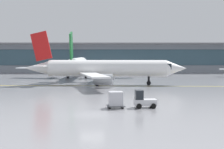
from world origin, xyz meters
name	(u,v)px	position (x,y,z in m)	size (l,w,h in m)	color
ground_plane	(92,115)	(0.00, 0.00, 0.00)	(400.00, 400.00, 0.00)	gray
taxiway_centreline_stripe	(107,86)	(1.50, 32.12, 0.00)	(110.00, 0.36, 0.01)	yellow
terminal_concourse	(103,57)	(0.00, 80.92, 4.92)	(195.19, 11.00, 9.60)	#8C939E
gate_airplane_1	(77,65)	(-6.34, 54.65, 3.34)	(31.32, 33.59, 11.15)	white
taxiing_regional_jet	(105,69)	(1.08, 34.14, 3.26)	(32.83, 30.50, 10.87)	white
baggage_tug	(143,100)	(5.83, 4.62, 0.89)	(2.69, 1.78, 2.10)	silver
cargo_dolly_lead	(116,99)	(2.56, 4.39, 1.05)	(2.21, 1.75, 1.94)	#595B60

